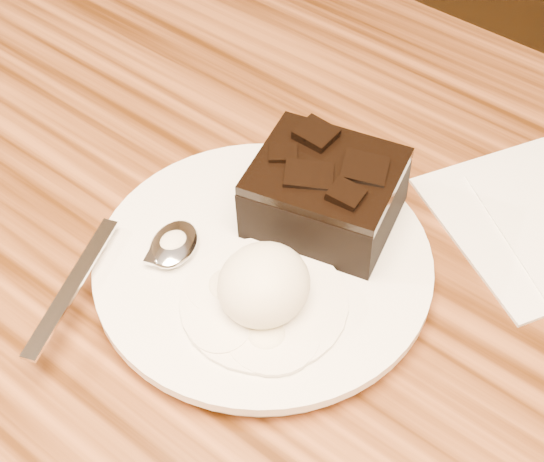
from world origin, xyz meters
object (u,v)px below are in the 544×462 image
Objects in this scene: plate at (263,268)px; brownie at (325,196)px; spoon at (174,246)px; ice_cream_scoop at (264,285)px.

brownie reaches higher than plate.
plate is at bearing 10.75° from spoon.
spoon is (-0.05, -0.03, 0.02)m from plate.
plate is at bearing -100.17° from brownie.
ice_cream_scoop is (0.01, -0.09, -0.00)m from brownie.
ice_cream_scoop is 0.08m from spoon.
spoon reaches higher than plate.
ice_cream_scoop is at bearing -80.40° from brownie.
brownie reaches higher than spoon.
spoon is (-0.08, -0.00, -0.02)m from ice_cream_scoop.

